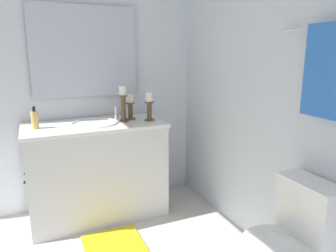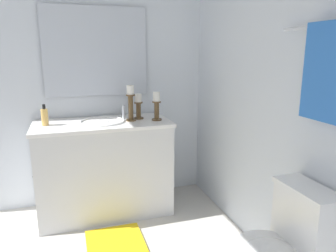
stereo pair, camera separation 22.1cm
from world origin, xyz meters
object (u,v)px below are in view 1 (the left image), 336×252
object	(u,v)px
sink_basin	(95,128)
candle_holder_mid	(123,103)
mirror	(85,52)
toilet	(285,247)
bath_mat	(117,251)
towel_bar	(334,26)
candle_holder_tall	(149,106)
candle_holder_short	(130,106)
vanity_cabinet	(97,170)
soap_bottle	(35,119)
towel_near_vanity	(326,71)

from	to	relation	value
sink_basin	candle_holder_mid	size ratio (longest dim) A/B	1.26
mirror	candle_holder_mid	bearing A→B (deg)	39.68
toilet	bath_mat	size ratio (longest dim) A/B	1.25
toilet	towel_bar	distance (m)	1.25
candle_holder_tall	toilet	distance (m)	1.58
towel_bar	candle_holder_short	bearing A→B (deg)	-155.96
candle_holder_tall	candle_holder_short	bearing A→B (deg)	-128.19
vanity_cabinet	mirror	xyz separation A→B (m)	(-0.28, 0.00, 1.03)
sink_basin	candle_holder_mid	world-z (taller)	candle_holder_mid
candle_holder_mid	toilet	size ratio (longest dim) A/B	0.42
bath_mat	toilet	bearing A→B (deg)	42.19
bath_mat	candle_holder_short	bearing A→B (deg)	153.19
sink_basin	bath_mat	world-z (taller)	sink_basin
soap_bottle	toilet	xyz separation A→B (m)	(1.50, 1.25, -0.57)
candle_holder_tall	candle_holder_short	world-z (taller)	candle_holder_tall
candle_holder_tall	sink_basin	bearing A→B (deg)	-98.60
candle_holder_tall	candle_holder_mid	size ratio (longest dim) A/B	0.80
vanity_cabinet	bath_mat	bearing A→B (deg)	0.00
bath_mat	vanity_cabinet	bearing A→B (deg)	-180.00
vanity_cabinet	bath_mat	world-z (taller)	vanity_cabinet
vanity_cabinet	towel_near_vanity	world-z (taller)	towel_near_vanity
candle_holder_short	toilet	xyz separation A→B (m)	(1.53, 0.45, -0.62)
soap_bottle	mirror	bearing A→B (deg)	119.51
candle_holder_mid	candle_holder_short	bearing A→B (deg)	127.35
towel_bar	bath_mat	distance (m)	2.05
candle_holder_tall	bath_mat	distance (m)	1.23
mirror	candle_holder_mid	xyz separation A→B (m)	(0.30, 0.25, -0.44)
candle_holder_tall	towel_near_vanity	world-z (taller)	towel_near_vanity
mirror	soap_bottle	size ratio (longest dim) A/B	5.25
towel_near_vanity	bath_mat	world-z (taller)	towel_near_vanity
soap_bottle	towel_bar	world-z (taller)	towel_bar
soap_bottle	towel_near_vanity	distance (m)	2.11
mirror	towel_bar	bearing A→B (deg)	30.03
candle_holder_short	bath_mat	size ratio (longest dim) A/B	0.39
towel_bar	bath_mat	bearing A→B (deg)	-129.64
candle_holder_short	soap_bottle	distance (m)	0.81
soap_bottle	bath_mat	bearing A→B (deg)	36.61
vanity_cabinet	bath_mat	size ratio (longest dim) A/B	1.99
mirror	toilet	size ratio (longest dim) A/B	1.26
vanity_cabinet	toilet	world-z (taller)	vanity_cabinet
candle_holder_short	bath_mat	bearing A→B (deg)	-26.81
soap_bottle	bath_mat	size ratio (longest dim) A/B	0.30
mirror	candle_holder_short	distance (m)	0.64
soap_bottle	bath_mat	world-z (taller)	soap_bottle
candle_holder_short	soap_bottle	xyz separation A→B (m)	(0.03, -0.81, -0.05)
candle_holder_short	towel_bar	xyz separation A→B (m)	(1.50, 0.67, 0.61)
sink_basin	mirror	world-z (taller)	mirror
towel_near_vanity	candle_holder_mid	bearing A→B (deg)	-152.89
toilet	towel_near_vanity	size ratio (longest dim) A/B	1.48
soap_bottle	vanity_cabinet	bearing A→B (deg)	88.53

